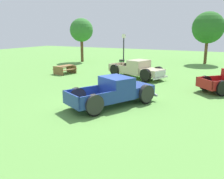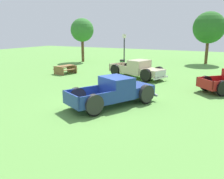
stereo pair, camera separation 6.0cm
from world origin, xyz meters
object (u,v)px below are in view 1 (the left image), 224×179
(oak_tree_center, at_px, (81,30))
(pickup_truck_behind_left, at_px, (139,70))
(lamp_post_near, at_px, (124,51))
(oak_tree_east, at_px, (208,28))
(trash_can, at_px, (122,64))
(picnic_table, at_px, (65,69))
(pickup_truck_foreground, at_px, (117,91))

(oak_tree_center, bearing_deg, pickup_truck_behind_left, -33.85)
(lamp_post_near, relative_size, oak_tree_east, 0.60)
(lamp_post_near, distance_m, oak_tree_east, 11.94)
(pickup_truck_behind_left, bearing_deg, oak_tree_center, 146.15)
(oak_tree_east, bearing_deg, oak_tree_center, -159.65)
(trash_can, relative_size, oak_tree_east, 0.15)
(picnic_table, height_order, oak_tree_center, oak_tree_center)
(picnic_table, xyz_separation_m, oak_tree_center, (-3.73, 8.37, 3.55))
(picnic_table, bearing_deg, oak_tree_east, 51.61)
(pickup_truck_behind_left, relative_size, oak_tree_center, 0.98)
(pickup_truck_behind_left, distance_m, oak_tree_east, 13.76)
(oak_tree_east, bearing_deg, trash_can, -132.17)
(trash_can, distance_m, oak_tree_east, 11.88)
(pickup_truck_behind_left, distance_m, lamp_post_near, 4.50)
(oak_tree_east, distance_m, oak_tree_center, 15.66)
(pickup_truck_foreground, height_order, oak_tree_east, oak_tree_east)
(pickup_truck_foreground, xyz_separation_m, picnic_table, (-8.74, 6.44, -0.25))
(picnic_table, xyz_separation_m, trash_can, (3.41, 5.49, -0.01))
(pickup_truck_behind_left, distance_m, picnic_table, 7.19)
(pickup_truck_behind_left, height_order, trash_can, pickup_truck_behind_left)
(oak_tree_east, bearing_deg, lamp_post_near, -125.47)
(pickup_truck_behind_left, bearing_deg, trash_can, 130.07)
(lamp_post_near, bearing_deg, trash_can, 121.90)
(pickup_truck_behind_left, xyz_separation_m, lamp_post_near, (-2.94, 3.18, 1.20))
(lamp_post_near, xyz_separation_m, oak_tree_east, (6.79, 9.53, 2.39))
(pickup_truck_foreground, bearing_deg, oak_tree_center, 130.12)
(pickup_truck_foreground, height_order, picnic_table, pickup_truck_foreground)
(pickup_truck_behind_left, height_order, picnic_table, pickup_truck_behind_left)
(pickup_truck_foreground, xyz_separation_m, oak_tree_center, (-12.48, 14.81, 3.30))
(picnic_table, bearing_deg, oak_tree_center, 114.05)
(oak_tree_center, bearing_deg, lamp_post_near, -27.36)
(trash_can, xyz_separation_m, oak_tree_center, (-7.14, 2.88, 3.56))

